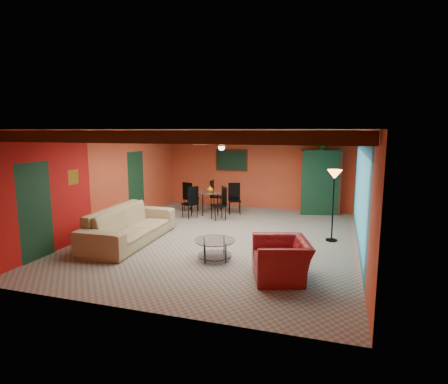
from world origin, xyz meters
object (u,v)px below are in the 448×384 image
(armchair, at_px, (281,259))
(vase, at_px, (210,180))
(potted_plant, at_px, (323,144))
(armoire, at_px, (321,183))
(dining_table, at_px, (210,199))
(floor_lamp, at_px, (333,206))
(coffee_table, at_px, (215,250))
(sofa, at_px, (130,225))

(armchair, relative_size, vase, 5.39)
(potted_plant, bearing_deg, armoire, 0.00)
(dining_table, distance_m, floor_lamp, 4.27)
(armchair, relative_size, coffee_table, 1.31)
(coffee_table, bearing_deg, vase, 110.72)
(floor_lamp, xyz_separation_m, potted_plant, (-0.45, 3.09, 1.38))
(dining_table, bearing_deg, vase, 0.00)
(vase, bearing_deg, armoire, 20.00)
(potted_plant, distance_m, vase, 3.77)
(armoire, height_order, floor_lamp, armoire)
(coffee_table, xyz_separation_m, armoire, (1.86, 5.23, 0.79))
(dining_table, xyz_separation_m, potted_plant, (3.38, 1.23, 1.76))
(potted_plant, bearing_deg, vase, -160.00)
(armoire, height_order, potted_plant, potted_plant)
(dining_table, relative_size, floor_lamp, 1.10)
(armchair, bearing_deg, armoire, 158.37)
(coffee_table, xyz_separation_m, dining_table, (-1.51, 4.00, 0.29))
(dining_table, bearing_deg, floor_lamp, -25.99)
(sofa, distance_m, potted_plant, 6.56)
(dining_table, bearing_deg, coffee_table, -69.28)
(armoire, distance_m, vase, 3.59)
(floor_lamp, bearing_deg, coffee_table, -137.23)
(sofa, distance_m, dining_table, 3.54)
(sofa, xyz_separation_m, floor_lamp, (4.68, 1.57, 0.46))
(sofa, distance_m, floor_lamp, 4.95)
(armoire, relative_size, potted_plant, 3.96)
(armchair, relative_size, armoire, 0.55)
(coffee_table, height_order, dining_table, dining_table)
(sofa, xyz_separation_m, vase, (0.85, 3.43, 0.69))
(armoire, height_order, vase, armoire)
(vase, bearing_deg, armchair, -56.85)
(sofa, height_order, armoire, armoire)
(floor_lamp, bearing_deg, dining_table, 154.01)
(potted_plant, xyz_separation_m, vase, (-3.38, -1.23, -1.15))
(armchair, xyz_separation_m, dining_table, (-2.99, 4.59, 0.14))
(dining_table, bearing_deg, armoire, 20.00)
(armoire, relative_size, vase, 9.74)
(sofa, relative_size, floor_lamp, 1.64)
(sofa, xyz_separation_m, armoire, (4.23, 4.66, 0.58))
(sofa, distance_m, coffee_table, 2.44)
(coffee_table, height_order, vase, vase)
(armchair, distance_m, floor_lamp, 2.89)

